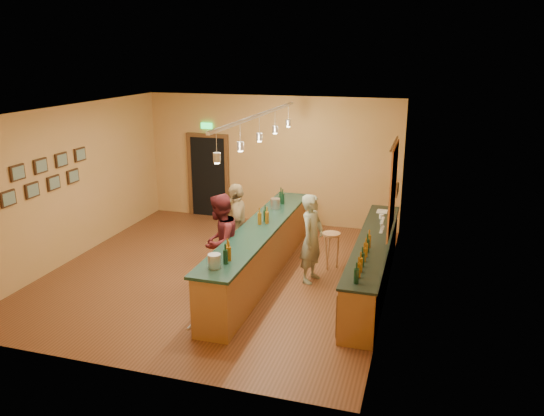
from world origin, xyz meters
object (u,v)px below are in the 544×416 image
(bartender, at_px, (312,239))
(tasting_bar, at_px, (260,248))
(bar_stool, at_px, (331,240))
(back_counter, at_px, (373,263))
(customer_a, at_px, (220,242))
(customer_b, at_px, (237,228))

(bartender, bearing_deg, tasting_bar, 111.41)
(tasting_bar, distance_m, bar_stool, 1.50)
(back_counter, xyz_separation_m, customer_a, (-2.67, -0.84, 0.41))
(customer_b, relative_size, bar_stool, 2.40)
(back_counter, height_order, customer_a, customer_a)
(bar_stool, bearing_deg, customer_a, -139.26)
(customer_a, xyz_separation_m, customer_b, (0.00, 0.88, -0.00))
(bartender, xyz_separation_m, bar_stool, (0.24, 0.72, -0.25))
(tasting_bar, distance_m, bartender, 1.02)
(back_counter, xyz_separation_m, customer_b, (-2.67, 0.04, 0.41))
(back_counter, relative_size, bartender, 2.67)
(back_counter, relative_size, tasting_bar, 0.89)
(tasting_bar, bearing_deg, back_counter, 4.87)
(back_counter, bearing_deg, bar_stool, 142.93)
(back_counter, xyz_separation_m, bar_stool, (-0.91, 0.68, 0.12))
(bartender, xyz_separation_m, customer_a, (-1.53, -0.81, 0.05))
(customer_a, height_order, customer_b, customer_a)
(back_counter, relative_size, customer_a, 2.53)
(back_counter, bearing_deg, customer_a, -162.60)
(back_counter, distance_m, tasting_bar, 2.14)
(bartender, distance_m, customer_b, 1.53)
(bar_stool, bearing_deg, back_counter, -37.07)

